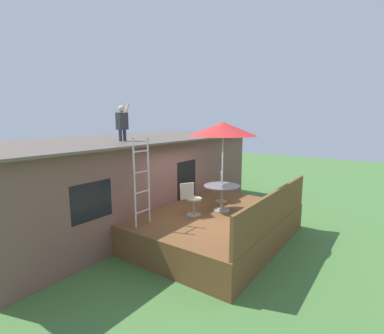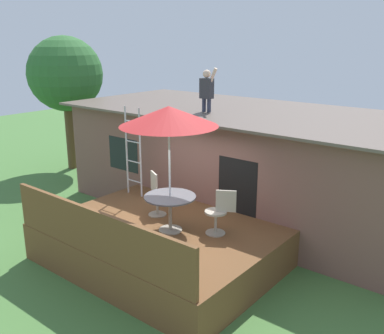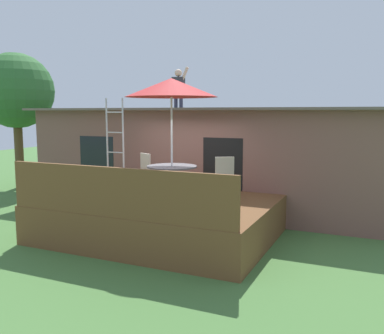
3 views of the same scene
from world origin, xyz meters
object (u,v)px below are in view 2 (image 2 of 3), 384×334
Objects in this scene: patio_chair_left at (156,194)px; patio_chair_right at (219,212)px; patio_umbrella at (169,116)px; step_ladder at (133,152)px; person_figure at (207,88)px; patio_table at (170,204)px; backyard_tree at (65,75)px.

patio_chair_left is 1.69m from patio_chair_right.
patio_umbrella reaches higher than patio_chair_right.
person_figure is at bearing 60.88° from step_ladder.
patio_chair_right is at bearing 30.46° from patio_table.
patio_chair_right is at bearing -47.95° from person_figure.
patio_table is 0.41× the size of patio_umbrella.
step_ladder is at bearing 153.65° from patio_table.
backyard_tree is (-8.44, 2.63, 2.10)m from patio_chair_right.
patio_table is 2.42m from step_ladder.
backyard_tree is at bearing -172.03° from patio_chair_left.
step_ladder is at bearing -119.12° from person_figure.
backyard_tree is at bearing -47.75° from patio_chair_right.
patio_table is at bearing -22.42° from backyard_tree.
patio_chair_right is 9.08m from backyard_tree.
step_ladder is at bearing -40.92° from patio_chair_right.
backyard_tree reaches higher than patio_umbrella.
patio_umbrella is 8.21m from backyard_tree.
patio_chair_left is (-0.84, 0.47, -1.89)m from patio_umbrella.
patio_chair_left is at bearing -29.54° from patio_chair_right.
step_ladder is at bearing -20.83° from backyard_tree.
patio_umbrella is at bearing -26.35° from step_ladder.
patio_table is 1.00m from patio_chair_right.
patio_table is 0.47× the size of step_ladder.
patio_table is 0.94× the size of person_figure.
person_figure is 1.21× the size of patio_chair_right.
patio_umbrella is at bearing -0.00° from patio_chair_left.
patio_chair_right reaches higher than patio_table.
person_figure reaches higher than step_ladder.
backyard_tree is at bearing 176.63° from person_figure.
patio_table is 1.13× the size of patio_chair_right.
step_ladder is 0.47× the size of backyard_tree.
backyard_tree is (-7.59, 3.13, 0.21)m from patio_umbrella.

